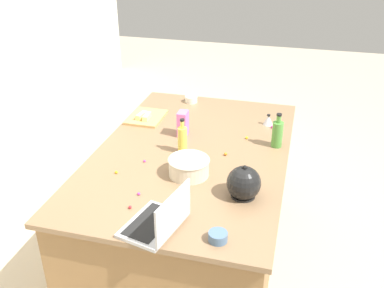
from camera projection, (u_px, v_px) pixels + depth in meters
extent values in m
plane|color=#B7A88E|center=(192.00, 260.00, 3.14)|extent=(12.00, 12.00, 0.00)
cube|color=olive|center=(192.00, 211.00, 2.94)|extent=(1.76, 1.11, 0.87)
cube|color=#846647|center=(192.00, 153.00, 2.73)|extent=(1.82, 1.17, 0.03)
cube|color=#B7B7BC|center=(153.00, 225.00, 2.06)|extent=(0.35, 0.28, 0.02)
cube|color=black|center=(151.00, 222.00, 2.06)|extent=(0.30, 0.21, 0.00)
cube|color=#B7B7BC|center=(173.00, 213.00, 1.96)|extent=(0.29, 0.08, 0.20)
cube|color=silver|center=(172.00, 213.00, 1.96)|extent=(0.26, 0.06, 0.18)
cylinder|color=beige|center=(189.00, 167.00, 2.45)|extent=(0.23, 0.23, 0.10)
cylinder|color=black|center=(189.00, 167.00, 2.45)|extent=(0.19, 0.19, 0.09)
torus|color=beige|center=(189.00, 160.00, 2.43)|extent=(0.24, 0.24, 0.01)
cylinder|color=#DBC64C|center=(182.00, 140.00, 2.67)|extent=(0.06, 0.06, 0.17)
cylinder|color=#DBC64C|center=(182.00, 124.00, 2.62)|extent=(0.02, 0.02, 0.05)
cylinder|color=black|center=(182.00, 120.00, 2.60)|extent=(0.03, 0.03, 0.01)
cylinder|color=#4C8C38|center=(277.00, 134.00, 2.74)|extent=(0.07, 0.07, 0.17)
cylinder|color=#4C8C38|center=(279.00, 119.00, 2.69)|extent=(0.03, 0.03, 0.05)
cylinder|color=black|center=(279.00, 115.00, 2.68)|extent=(0.03, 0.03, 0.01)
cylinder|color=black|center=(243.00, 195.00, 2.28)|extent=(0.13, 0.13, 0.01)
sphere|color=black|center=(244.00, 183.00, 2.25)|extent=(0.18, 0.18, 0.18)
cone|color=black|center=(246.00, 172.00, 2.31)|extent=(0.08, 0.03, 0.07)
sphere|color=black|center=(245.00, 168.00, 2.20)|extent=(0.02, 0.02, 0.02)
cube|color=tan|center=(146.00, 117.00, 3.15)|extent=(0.30, 0.24, 0.02)
cube|color=#F4E58C|center=(147.00, 117.00, 3.10)|extent=(0.11, 0.04, 0.04)
cube|color=#F4E58C|center=(141.00, 115.00, 3.12)|extent=(0.11, 0.05, 0.04)
cylinder|color=beige|center=(191.00, 99.00, 3.42)|extent=(0.10, 0.10, 0.05)
cylinder|color=slate|center=(218.00, 237.00, 1.96)|extent=(0.09, 0.09, 0.04)
cone|color=#B2B2B7|center=(268.00, 120.00, 3.05)|extent=(0.07, 0.07, 0.07)
cylinder|color=black|center=(269.00, 115.00, 3.03)|extent=(0.02, 0.02, 0.01)
cube|color=pink|center=(183.00, 124.00, 2.88)|extent=(0.09, 0.06, 0.17)
sphere|color=red|center=(130.00, 207.00, 2.18)|extent=(0.02, 0.02, 0.02)
sphere|color=orange|center=(226.00, 154.00, 2.67)|extent=(0.02, 0.02, 0.02)
sphere|color=#CC3399|center=(139.00, 194.00, 2.29)|extent=(0.02, 0.02, 0.02)
sphere|color=orange|center=(190.00, 176.00, 2.44)|extent=(0.02, 0.02, 0.02)
sphere|color=#CC3399|center=(145.00, 161.00, 2.59)|extent=(0.01, 0.01, 0.01)
sphere|color=#CC3399|center=(272.00, 127.00, 3.01)|extent=(0.02, 0.02, 0.02)
sphere|color=yellow|center=(116.00, 172.00, 2.48)|extent=(0.02, 0.02, 0.02)
sphere|color=blue|center=(208.00, 165.00, 2.55)|extent=(0.02, 0.02, 0.02)
sphere|color=yellow|center=(247.00, 138.00, 2.86)|extent=(0.02, 0.02, 0.02)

